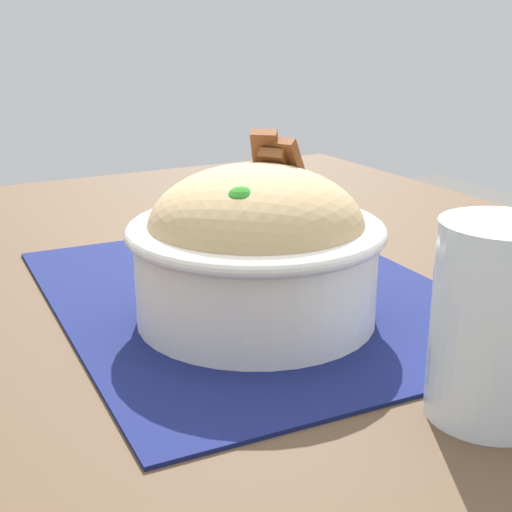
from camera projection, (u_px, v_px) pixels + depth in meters
table at (226, 370)px, 0.66m from camera, size 1.02×0.87×0.74m
placemat at (253, 296)px, 0.61m from camera, size 0.41×0.33×0.00m
bowl at (256, 248)px, 0.54m from camera, size 0.19×0.19×0.14m
fork at (201, 260)px, 0.69m from camera, size 0.02×0.13×0.00m
drinking_glass at (494, 335)px, 0.42m from camera, size 0.07×0.07×0.12m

